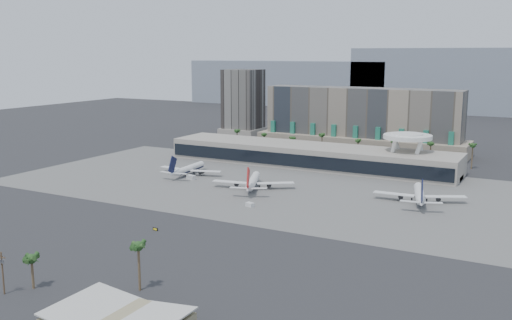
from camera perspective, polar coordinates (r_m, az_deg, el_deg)
The scene contains 17 objects.
ground at distance 239.01m, azimuth -5.12°, elevation -5.06°, with size 900.00×900.00×0.00m, color #232326.
apron_pad at distance 285.02m, azimuth 0.97°, elevation -2.44°, with size 260.00×130.00×0.06m, color #5B5B59.
mountain_ridge at distance 670.05m, azimuth 19.88°, elevation 7.05°, with size 680.00×60.00×70.00m.
hotel at distance 387.42m, azimuth 10.46°, elevation 3.39°, with size 140.00×30.00×42.00m.
office_tower at distance 452.33m, azimuth -1.28°, elevation 5.36°, with size 30.00×30.00×52.00m.
terminal at distance 332.43m, azimuth 5.32°, elevation 0.54°, with size 170.00×32.50×14.50m.
saucer_structure at distance 319.44m, azimuth 14.92°, elevation 1.99°, with size 26.00×26.00×21.89m.
palm_row at distance 361.63m, azimuth 8.54°, elevation 1.93°, with size 157.80×2.80×13.10m.
utility_pole at distance 170.76m, azimuth -24.05°, elevation -9.96°, with size 3.20×0.85×12.00m.
airliner_left at distance 308.58m, azimuth -6.76°, elevation -0.88°, with size 36.83×38.01×13.12m.
airliner_centre at distance 274.75m, azimuth -0.33°, elevation -2.17°, with size 37.97×39.17×14.26m.
airliner_right at distance 260.44m, azimuth 16.04°, elevation -3.31°, with size 39.05×40.52×14.27m.
service_vehicle_a at distance 297.27m, azimuth -6.51°, elevation -1.73°, with size 4.80×2.35×2.35m, color silver.
service_vehicle_b at distance 243.65m, azimuth -0.61°, elevation -4.49°, with size 3.59×2.05×1.85m, color silver.
taxiway_sign at distance 215.31m, azimuth -10.03°, elevation -6.82°, with size 2.35×0.61×1.06m.
near_palm_a at distance 171.56m, azimuth -21.51°, elevation -9.62°, with size 6.00×6.00×10.07m.
near_palm_b at distance 160.65m, azimuth -11.67°, elevation -8.94°, with size 6.00×6.00×14.18m.
Camera 1 is at (127.32, -191.72, 64.50)m, focal length 40.00 mm.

